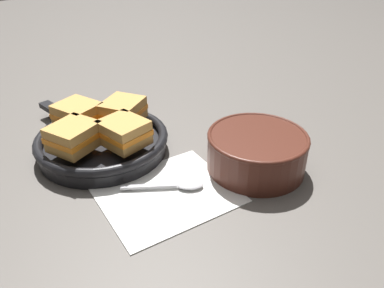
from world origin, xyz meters
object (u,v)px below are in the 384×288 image
(soup_bowl, at_px, (257,149))
(sandwich_near_left, at_px, (124,132))
(sandwich_far_right, at_px, (74,136))
(sandwich_near_right, at_px, (123,111))
(sandwich_far_left, at_px, (78,115))
(skillet, at_px, (102,142))
(spoon, at_px, (179,185))

(soup_bowl, xyz_separation_m, sandwich_near_left, (-0.18, 0.17, 0.02))
(soup_bowl, distance_m, sandwich_near_left, 0.25)
(sandwich_near_left, bearing_deg, sandwich_far_right, 151.05)
(soup_bowl, bearing_deg, sandwich_near_right, 118.18)
(sandwich_far_left, distance_m, sandwich_far_right, 0.09)
(skillet, xyz_separation_m, sandwich_far_right, (-0.06, -0.02, 0.04))
(soup_bowl, height_order, sandwich_far_right, sandwich_far_right)
(spoon, bearing_deg, sandwich_far_left, 138.65)
(spoon, xyz_separation_m, sandwich_far_right, (-0.10, 0.17, 0.06))
(sandwich_near_right, bearing_deg, skillet, -165.87)
(sandwich_far_left, bearing_deg, spoon, -76.35)
(sandwich_near_left, height_order, sandwich_far_right, same)
(skillet, bearing_deg, spoon, -77.19)
(sandwich_far_right, bearing_deg, skillet, 17.95)
(skillet, relative_size, sandwich_near_left, 3.93)
(spoon, relative_size, sandwich_far_left, 1.25)
(sandwich_near_right, relative_size, sandwich_far_left, 1.07)
(soup_bowl, xyz_separation_m, sandwich_far_left, (-0.21, 0.29, 0.02))
(soup_bowl, relative_size, sandwich_far_left, 1.81)
(skillet, bearing_deg, soup_bowl, -50.17)
(soup_bowl, bearing_deg, sandwich_near_left, 136.09)
(skillet, bearing_deg, sandwich_near_left, -74.24)
(spoon, relative_size, sandwich_far_right, 1.23)
(sandwich_near_left, distance_m, sandwich_far_left, 0.13)
(soup_bowl, xyz_separation_m, skillet, (-0.19, 0.23, -0.02))
(soup_bowl, relative_size, sandwich_far_right, 1.78)
(skillet, distance_m, sandwich_far_left, 0.07)
(spoon, bearing_deg, sandwich_near_left, 136.37)
(spoon, distance_m, sandwich_far_left, 0.27)
(sandwich_near_right, bearing_deg, soup_bowl, -61.82)
(sandwich_far_right, bearing_deg, sandwich_near_right, 16.05)
(spoon, xyz_separation_m, sandwich_far_left, (-0.06, 0.25, 0.06))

